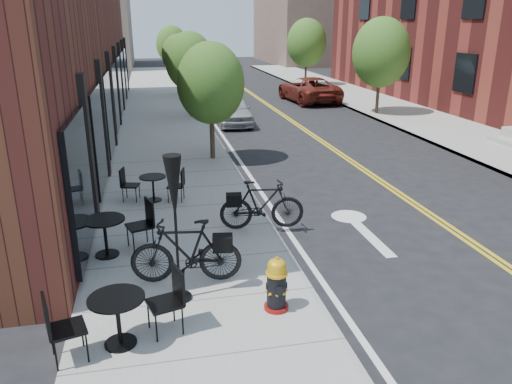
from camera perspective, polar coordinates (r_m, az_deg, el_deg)
ground at (r=8.95m, az=6.51°, el=-11.45°), size 120.00×120.00×0.00m
sidewalk_near at (r=17.86m, az=-9.82°, el=4.25°), size 4.00×70.00×0.12m
sidewalk_far at (r=21.83m, az=23.60°, el=5.61°), size 4.00×70.00×0.12m
building_near at (r=21.68m, az=-23.25°, el=14.82°), size 5.00×28.00×7.00m
bg_building_left at (r=55.56m, az=-18.60°, el=18.54°), size 8.00×14.00×10.00m
bg_building_right at (r=60.24m, az=6.36°, el=20.27°), size 10.00×16.00×12.00m
tree_near_a at (r=16.52m, az=-5.20°, el=12.25°), size 2.20×2.20×3.81m
tree_near_b at (r=24.44m, az=-7.59°, el=14.58°), size 2.30×2.30×3.98m
tree_near_c at (r=32.41m, az=-8.80°, el=15.24°), size 2.10×2.10×3.67m
tree_near_d at (r=40.38m, az=-9.58°, el=16.27°), size 2.40×2.40×4.11m
tree_far_b at (r=25.87m, az=14.10°, el=15.19°), size 2.80×2.80×4.62m
tree_far_c at (r=37.04m, az=5.80°, el=16.62°), size 2.80×2.80×4.62m
fire_hydrant at (r=8.05m, az=2.36°, el=-10.54°), size 0.45×0.45×0.91m
bicycle_left at (r=8.85m, az=-8.01°, el=-6.72°), size 2.01×0.83×1.17m
bicycle_right at (r=10.98m, az=0.68°, el=-1.46°), size 1.92×0.74×1.12m
bistro_set_a at (r=7.46m, az=-15.52°, el=-13.27°), size 1.88×0.98×0.99m
bistro_set_b at (r=10.18m, az=-16.88°, el=-4.36°), size 1.91×1.03×1.00m
bistro_set_c at (r=13.01m, az=-11.69°, el=0.81°), size 1.61×0.82×0.85m
patio_umbrella at (r=7.87m, az=-9.32°, el=-0.75°), size 0.40×0.40×2.47m
parked_car_a at (r=23.15m, az=-2.72°, el=9.34°), size 1.62×3.86×1.30m
parked_car_b at (r=29.37m, az=-4.85°, el=11.57°), size 2.01×4.78×1.53m
parked_car_c at (r=37.27m, az=-6.11°, el=13.08°), size 2.45×5.39×1.53m
parked_car_far at (r=29.96m, az=6.00°, el=11.59°), size 2.82×5.37×1.44m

